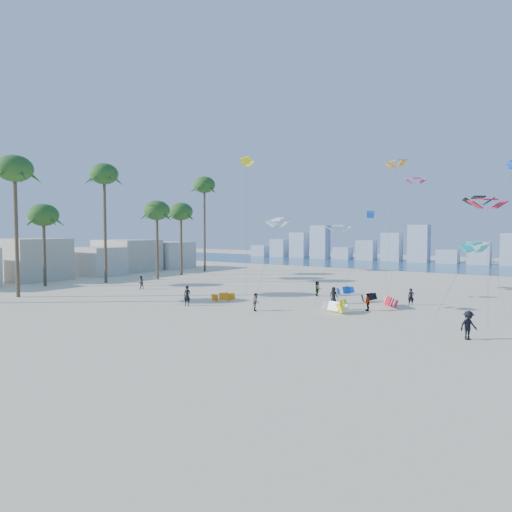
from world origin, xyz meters
The scene contains 10 objects.
ground centered at (0.00, 0.00, 0.00)m, with size 220.00×220.00×0.00m, color beige.
ocean centered at (0.00, 72.00, 0.01)m, with size 220.00×220.00×0.00m, color navy.
kitesurfer_near centered at (0.29, 8.40, 0.96)m, with size 0.70×0.46×1.92m, color black.
kitesurfer_mid centered at (7.29, 9.92, 0.80)m, with size 0.77×0.60×1.59m, color gray.
kitesurfers_far centered at (12.20, 15.24, 0.86)m, with size 38.98×13.66×1.92m.
grounded_kites centered at (12.07, 16.75, 0.44)m, with size 17.12×14.44×0.99m.
flying_kites centered at (14.86, 23.22, 11.61)m, with size 28.92×27.27×16.62m.
palm_row centered at (-21.43, 16.15, 11.94)m, with size 10.60×44.80×16.55m.
beachfront_buildings centered at (-33.69, 20.82, 2.67)m, with size 11.50×43.00×6.00m.
distant_skyline centered at (-1.19, 82.00, 3.09)m, with size 85.00×3.00×8.40m.
Camera 1 is at (30.70, -23.31, 7.22)m, focal length 32.12 mm.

